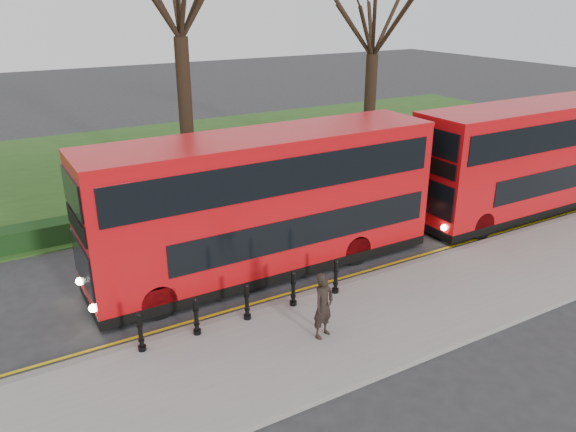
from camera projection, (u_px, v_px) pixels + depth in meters
ground at (250, 295)px, 16.43m from camera, size 120.00×120.00×0.00m
pavement at (304, 344)px, 13.99m from camera, size 60.00×4.00×0.15m
kerb at (266, 308)px, 15.60m from camera, size 60.00×0.25×0.16m
grass_verge at (118, 168)px, 28.49m from camera, size 60.00×18.00×0.06m
hedge at (171, 211)px, 21.76m from camera, size 60.00×0.90×0.80m
yellow_line_outer at (261, 305)px, 15.86m from camera, size 60.00×0.10×0.01m
yellow_line_inner at (258, 302)px, 16.03m from camera, size 60.00×0.10×0.01m
tree_right at (374, 17)px, 27.46m from camera, size 6.34×6.34×9.90m
bollard_row at (247, 302)px, 14.76m from camera, size 5.83×0.15×1.00m
bus_lead at (266, 204)px, 17.16m from camera, size 11.04×2.54×4.39m
bus_rear at (534, 158)px, 22.17m from camera, size 10.90×2.50×4.34m
pedestrian at (323, 306)px, 13.88m from camera, size 0.73×0.60×1.74m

